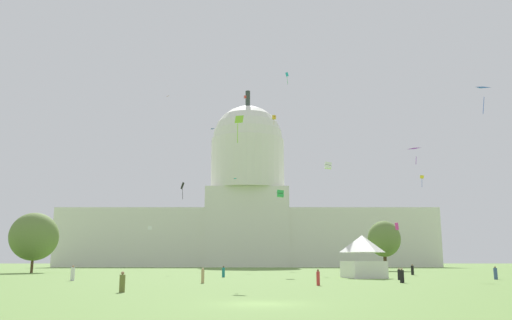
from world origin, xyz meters
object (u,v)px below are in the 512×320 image
Objects in this scene: kite_lime_low at (240,122)px; kite_blue_high at (212,129)px; tree_west_near at (36,237)px; kite_gold_high at (275,117)px; kite_white_mid at (329,165)px; person_black_lawn_far_right at (403,276)px; person_tan_mid_right at (204,276)px; person_denim_edge_west at (497,274)px; kite_cyan_mid at (238,179)px; kite_pink_high at (167,97)px; kite_white_low at (151,228)px; kite_magenta_low at (398,226)px; person_black_back_center at (400,275)px; kite_violet_low at (417,151)px; person_black_back_right at (414,270)px; person_olive_near_tent at (124,283)px; tree_east_near at (385,239)px; kite_yellow_mid at (423,178)px; event_tent at (364,256)px; kite_green_low at (282,194)px; kite_turquoise_high at (288,75)px; capitol_building at (249,209)px; person_white_aisle_center at (74,274)px; kite_blue_mid at (482,92)px; person_red_edge_east at (319,278)px; kite_red_high at (246,97)px; person_teal_near_tree_east at (225,272)px.

kite_blue_high is at bearing -11.62° from kite_lime_low.
tree_west_near is 83.48m from kite_gold_high.
kite_white_mid is 0.41× the size of kite_gold_high.
person_black_lawn_far_right is 0.97× the size of person_tan_mid_right.
kite_cyan_mid is (-36.19, 98.47, 27.16)m from person_denim_edge_west.
kite_pink_high reaches higher than kite_white_low.
kite_white_low reaches higher than kite_magenta_low.
person_black_back_center is 0.62× the size of kite_violet_low.
person_black_back_right is 1.06× the size of person_denim_edge_west.
person_olive_near_tent is at bearing 68.56° from person_black_back_right.
tree_east_near reaches higher than kite_white_low.
kite_violet_low reaches higher than person_olive_near_tent.
kite_violet_low is at bearing -25.91° from kite_yellow_mid.
kite_yellow_mid is (5.53, 43.73, 18.94)m from person_denim_edge_west.
person_black_back_right is at bearing -3.27° from kite_blue_high.
kite_green_low reaches higher than event_tent.
kite_pink_high is (-52.23, 59.56, 48.81)m from person_black_back_right.
person_tan_mid_right is 82.55m from kite_white_low.
person_olive_near_tent is 0.46× the size of kite_turquoise_high.
capitol_building is 133.25m from person_denim_edge_west.
person_black_back_right is (11.17, 15.19, -2.20)m from event_tent.
person_white_aisle_center is at bearing 96.31° from person_black_back_center.
kite_lime_low reaches higher than person_black_lawn_far_right.
kite_blue_mid is (14.99, 7.11, 25.58)m from person_black_back_center.
tree_east_near reaches higher than person_black_back_center.
kite_white_mid is 77.67m from kite_pink_high.
kite_lime_low reaches higher than person_black_back_center.
kite_gold_high reaches higher than person_olive_near_tent.
kite_green_low is at bearing -65.56° from person_red_edge_east.
kite_blue_mid is at bearing 128.15° from person_black_back_right.
person_black_back_right is at bearing -73.54° from kite_blue_mid.
kite_gold_high reaches higher than person_white_aisle_center.
kite_cyan_mid is at bearing -38.20° from person_black_lawn_far_right.
kite_red_high is (-18.68, 87.65, 47.97)m from person_black_lawn_far_right.
person_olive_near_tent is at bearing -40.07° from kite_yellow_mid.
kite_cyan_mid reaches higher than person_black_lawn_far_right.
person_white_aisle_center is at bearing -3.29° from person_red_edge_east.
person_denim_edge_west is at bearing -7.21° from kite_white_low.
tree_west_near is 5.13× the size of kite_violet_low.
person_red_edge_east is at bearing -46.51° from tree_west_near.
person_black_back_right is 78.08m from kite_blue_high.
kite_yellow_mid is at bearing 134.58° from kite_white_mid.
event_tent is at bearing -81.66° from capitol_building.
tree_east_near reaches higher than event_tent.
kite_blue_mid is 3.26× the size of kite_green_low.
kite_blue_high is (-16.63, 63.04, 26.34)m from kite_green_low.
person_tan_mid_right is at bearing -3.62° from person_red_edge_east.
kite_red_high is at bearing 64.06° from kite_white_low.
tree_east_near is 3.43× the size of kite_turquoise_high.
person_teal_near_tree_east is 0.43× the size of kite_blue_mid.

